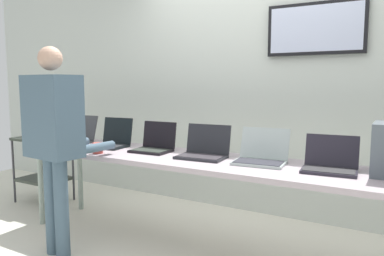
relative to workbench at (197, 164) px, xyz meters
The scene contains 12 objects.
ground 0.74m from the workbench, ahead, with size 8.00×8.00×0.04m, color silver.
back_wall 1.28m from the workbench, 89.26° to the left, with size 8.00×0.11×2.62m.
workbench is the anchor object (origin of this frame).
laptop_station_0 1.44m from the workbench, behind, with size 0.34×0.37×0.26m.
laptop_station_1 0.97m from the workbench, behind, with size 0.34×0.34×0.26m.
laptop_station_2 0.49m from the workbench, behind, with size 0.34×0.30×0.25m.
laptop_station_3 0.12m from the workbench, 54.86° to the left, with size 0.40×0.32×0.26m.
laptop_station_4 0.52m from the workbench, ahead, with size 0.40×0.37×0.25m.
laptop_station_5 1.01m from the workbench, ahead, with size 0.38×0.32×0.23m.
person 1.14m from the workbench, 145.85° to the right, with size 0.47×0.62×1.63m.
coffee_mug 0.87m from the workbench, 163.22° to the right, with size 0.09×0.09×0.09m.
storage_cart 2.18m from the workbench, behind, with size 0.56×0.44×0.75m.
Camera 1 is at (1.44, -2.58, 1.36)m, focal length 35.22 mm.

